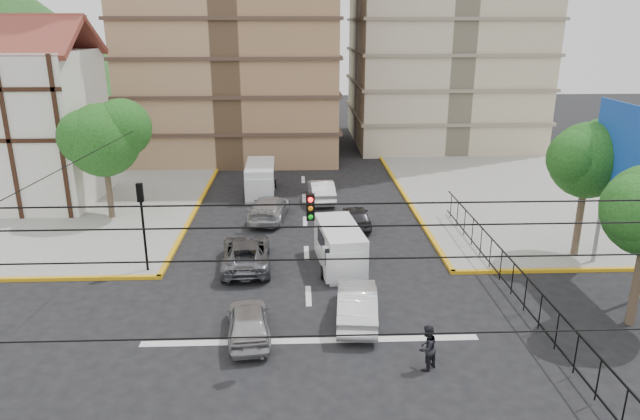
{
  "coord_description": "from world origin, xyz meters",
  "views": [
    {
      "loc": [
        -0.4,
        -18.06,
        11.62
      ],
      "look_at": [
        0.52,
        5.15,
        4.0
      ],
      "focal_mm": 32.0,
      "sensor_mm": 36.0,
      "label": 1
    }
  ],
  "objects_px": {
    "van_left_lane": "(260,181)",
    "pedestrian_crosswalk": "(427,348)",
    "car_silver_front_left": "(248,321)",
    "traffic_light_nw": "(142,213)",
    "van_right_lane": "(340,249)",
    "car_white_front_right": "(357,304)"
  },
  "relations": [
    {
      "from": "van_left_lane",
      "to": "traffic_light_nw",
      "type": "bearing_deg",
      "value": -111.29
    },
    {
      "from": "traffic_light_nw",
      "to": "car_white_front_right",
      "type": "distance_m",
      "value": 11.23
    },
    {
      "from": "van_right_lane",
      "to": "car_silver_front_left",
      "type": "height_order",
      "value": "van_right_lane"
    },
    {
      "from": "traffic_light_nw",
      "to": "pedestrian_crosswalk",
      "type": "relative_size",
      "value": 2.6
    },
    {
      "from": "car_silver_front_left",
      "to": "car_white_front_right",
      "type": "relative_size",
      "value": 0.89
    },
    {
      "from": "van_right_lane",
      "to": "van_left_lane",
      "type": "bearing_deg",
      "value": 102.86
    },
    {
      "from": "car_white_front_right",
      "to": "van_left_lane",
      "type": "bearing_deg",
      "value": -69.14
    },
    {
      "from": "pedestrian_crosswalk",
      "to": "car_silver_front_left",
      "type": "bearing_deg",
      "value": -62.39
    },
    {
      "from": "car_silver_front_left",
      "to": "van_right_lane",
      "type": "bearing_deg",
      "value": -128.21
    },
    {
      "from": "van_right_lane",
      "to": "car_silver_front_left",
      "type": "bearing_deg",
      "value": -129.29
    },
    {
      "from": "traffic_light_nw",
      "to": "pedestrian_crosswalk",
      "type": "bearing_deg",
      "value": -36.12
    },
    {
      "from": "car_silver_front_left",
      "to": "van_left_lane",
      "type": "bearing_deg",
      "value": -94.17
    },
    {
      "from": "car_silver_front_left",
      "to": "car_white_front_right",
      "type": "bearing_deg",
      "value": -171.28
    },
    {
      "from": "van_right_lane",
      "to": "van_left_lane",
      "type": "height_order",
      "value": "van_left_lane"
    },
    {
      "from": "car_silver_front_left",
      "to": "pedestrian_crosswalk",
      "type": "distance_m",
      "value": 6.85
    },
    {
      "from": "van_left_lane",
      "to": "pedestrian_crosswalk",
      "type": "bearing_deg",
      "value": -73.18
    },
    {
      "from": "traffic_light_nw",
      "to": "car_white_front_right",
      "type": "xyz_separation_m",
      "value": [
        9.74,
        -5.05,
        -2.37
      ]
    },
    {
      "from": "car_silver_front_left",
      "to": "pedestrian_crosswalk",
      "type": "xyz_separation_m",
      "value": [
        6.41,
        -2.42,
        0.16
      ]
    },
    {
      "from": "car_silver_front_left",
      "to": "pedestrian_crosswalk",
      "type": "relative_size",
      "value": 2.37
    },
    {
      "from": "van_left_lane",
      "to": "pedestrian_crosswalk",
      "type": "xyz_separation_m",
      "value": [
        7.09,
        -21.65,
        -0.24
      ]
    },
    {
      "from": "traffic_light_nw",
      "to": "car_silver_front_left",
      "type": "xyz_separation_m",
      "value": [
        5.41,
        -6.21,
        -2.43
      ]
    },
    {
      "from": "traffic_light_nw",
      "to": "pedestrian_crosswalk",
      "type": "xyz_separation_m",
      "value": [
        11.82,
        -8.63,
        -2.26
      ]
    }
  ]
}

